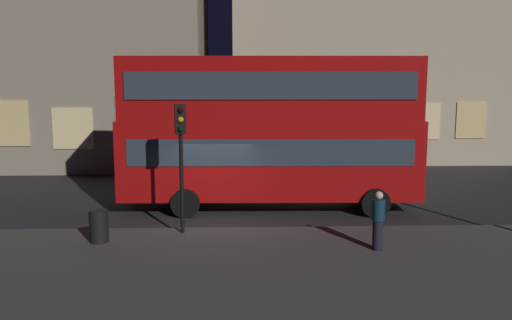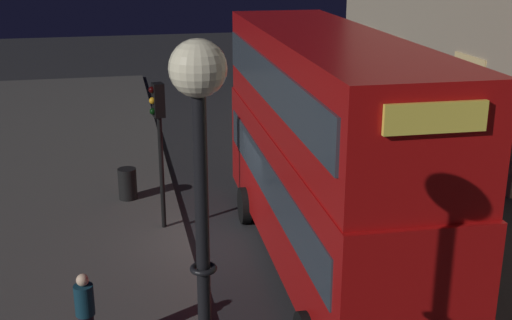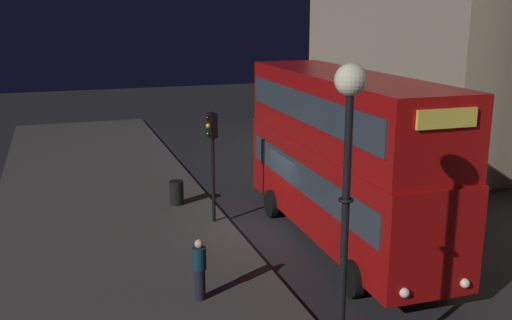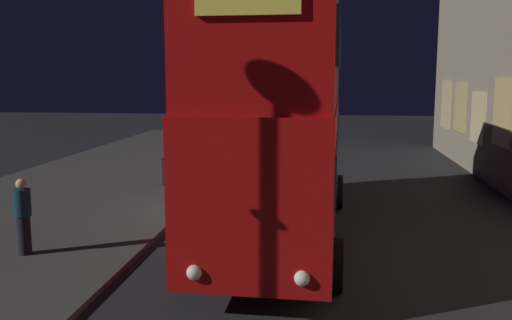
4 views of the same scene
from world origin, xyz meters
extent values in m
plane|color=#232326|center=(0.00, 0.00, 0.00)|extent=(80.00, 80.00, 0.00)
cube|color=#423F3D|center=(0.00, -4.96, 0.06)|extent=(44.00, 7.96, 0.12)
cube|color=gray|center=(-8.47, 13.33, 8.04)|extent=(14.80, 9.33, 16.07)
cube|color=#E5C67F|center=(-9.95, 8.64, 2.49)|extent=(1.89, 0.06, 2.13)
cube|color=#F9E09E|center=(-6.99, 8.64, 2.24)|extent=(1.89, 0.06, 1.94)
cube|color=#E5C67F|center=(-4.03, 8.64, 2.64)|extent=(1.89, 0.06, 2.23)
cube|color=#F9E09E|center=(3.23, 10.67, 2.72)|extent=(1.54, 0.06, 2.18)
cube|color=#F2D18C|center=(5.63, 10.67, 2.70)|extent=(1.54, 0.06, 2.08)
cube|color=#F9E09E|center=(8.03, 10.67, 2.30)|extent=(1.54, 0.06, 1.84)
cube|color=#F9E09E|center=(10.43, 10.67, 2.34)|extent=(1.54, 0.06, 1.87)
cube|color=#E5C67F|center=(12.84, 10.67, 2.39)|extent=(1.54, 0.06, 1.86)
cube|color=#9E0C0C|center=(1.89, 1.92, 1.86)|extent=(10.49, 2.81, 2.74)
cube|color=#9E0C0C|center=(1.89, 1.92, 4.31)|extent=(10.28, 2.75, 2.15)
cube|color=#2D3842|center=(1.89, 1.92, 2.20)|extent=(9.66, 2.84, 0.90)
cube|color=#2D3842|center=(1.89, 1.92, 4.41)|extent=(9.66, 2.84, 0.90)
cube|color=#F2D84C|center=(7.05, 1.79, 4.90)|extent=(0.12, 1.53, 0.44)
sphere|color=white|center=(7.14, 2.62, 0.84)|extent=(0.24, 0.24, 0.24)
sphere|color=white|center=(7.10, 0.96, 0.84)|extent=(0.24, 0.24, 0.24)
cylinder|color=black|center=(5.47, 3.16, 0.49)|extent=(0.99, 0.26, 0.98)
cylinder|color=black|center=(5.40, 0.51, 0.49)|extent=(0.99, 0.26, 0.98)
cylinder|color=black|center=(-0.94, 3.32, 0.49)|extent=(0.99, 0.26, 0.98)
cylinder|color=black|center=(-1.01, 0.67, 0.49)|extent=(0.99, 0.26, 0.98)
cylinder|color=black|center=(-0.90, -1.49, 1.60)|extent=(0.12, 0.12, 2.96)
cube|color=black|center=(-0.90, -1.49, 3.51)|extent=(0.36, 0.31, 0.85)
sphere|color=black|center=(-0.87, -1.64, 3.78)|extent=(0.17, 0.17, 0.17)
sphere|color=orange|center=(-0.87, -1.64, 3.51)|extent=(0.17, 0.17, 0.17)
sphere|color=black|center=(-0.87, -1.64, 3.24)|extent=(0.17, 0.17, 0.17)
cylinder|color=black|center=(4.50, -3.29, 0.53)|extent=(0.28, 0.28, 0.82)
cylinder|color=#0F2D3D|center=(4.50, -3.29, 1.23)|extent=(0.35, 0.35, 0.57)
sphere|color=beige|center=(4.50, -3.29, 1.62)|extent=(0.22, 0.22, 0.22)
cylinder|color=black|center=(-3.15, -2.34, 0.57)|extent=(0.53, 0.53, 0.91)
camera|label=1|loc=(0.77, -17.49, 4.84)|focal=38.78mm
camera|label=2|loc=(15.26, -2.52, 7.22)|focal=46.80mm
camera|label=3|loc=(17.72, -6.33, 7.17)|focal=41.01mm
camera|label=4|loc=(15.15, 2.94, 3.83)|focal=39.37mm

